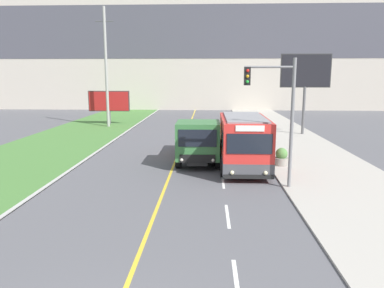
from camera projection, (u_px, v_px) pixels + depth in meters
The scene contains 9 objects.
apartment_block_background at pixel (196, 38), 58.71m from camera, with size 80.00×8.04×21.90m.
city_bus at pixel (244, 143), 20.60m from camera, with size 2.61×5.92×2.98m.
dump_truck at pixel (198, 142), 22.04m from camera, with size 2.52×6.71×2.60m.
utility_pole_far at pixel (106, 68), 37.25m from camera, with size 1.80×0.28×11.79m.
traffic_light_mast at pixel (278, 107), 16.74m from camera, with size 2.28×0.32×5.93m.
billboard_large at pixel (306, 74), 32.18m from camera, with size 4.29×0.24×7.01m.
billboard_small at pixel (109, 102), 39.74m from camera, with size 4.39×0.24×3.57m.
planter_round_near at pixel (281, 158), 21.47m from camera, with size 0.85×0.85×1.01m.
planter_round_second at pixel (269, 144), 25.59m from camera, with size 0.87×0.87×1.04m.
Camera 1 is at (2.01, -5.50, 5.16)m, focal length 35.00 mm.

